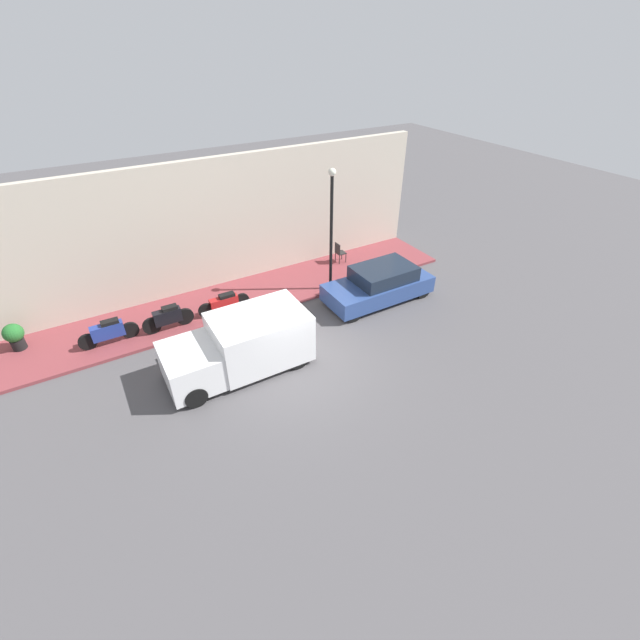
{
  "coord_description": "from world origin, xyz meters",
  "views": [
    {
      "loc": [
        -9.3,
        4.68,
        8.99
      ],
      "look_at": [
        1.15,
        -1.42,
        0.6
      ],
      "focal_mm": 24.0,
      "sensor_mm": 36.0,
      "label": 1
    }
  ],
  "objects_px": {
    "parked_car": "(379,284)",
    "motorcycle_black": "(168,317)",
    "potted_plant": "(14,335)",
    "motorcycle_blue": "(108,332)",
    "motorcycle_red": "(224,302)",
    "streetlamp": "(331,221)",
    "cafe_chair": "(339,252)",
    "delivery_van": "(240,345)"
  },
  "relations": [
    {
      "from": "parked_car",
      "to": "motorcycle_black",
      "type": "bearing_deg",
      "value": 75.59
    },
    {
      "from": "potted_plant",
      "to": "motorcycle_blue",
      "type": "bearing_deg",
      "value": -114.46
    },
    {
      "from": "motorcycle_red",
      "to": "streetlamp",
      "type": "distance_m",
      "value": 4.99
    },
    {
      "from": "streetlamp",
      "to": "cafe_chair",
      "type": "height_order",
      "value": "streetlamp"
    },
    {
      "from": "parked_car",
      "to": "potted_plant",
      "type": "bearing_deg",
      "value": 74.72
    },
    {
      "from": "streetlamp",
      "to": "potted_plant",
      "type": "bearing_deg",
      "value": 80.42
    },
    {
      "from": "delivery_van",
      "to": "parked_car",
      "type": "bearing_deg",
      "value": -79.26
    },
    {
      "from": "parked_car",
      "to": "motorcycle_red",
      "type": "bearing_deg",
      "value": 70.17
    },
    {
      "from": "motorcycle_black",
      "to": "cafe_chair",
      "type": "distance_m",
      "value": 8.03
    },
    {
      "from": "motorcycle_blue",
      "to": "streetlamp",
      "type": "bearing_deg",
      "value": -94.36
    },
    {
      "from": "motorcycle_black",
      "to": "cafe_chair",
      "type": "xyz_separation_m",
      "value": [
        1.34,
        -7.92,
        0.05
      ]
    },
    {
      "from": "delivery_van",
      "to": "motorcycle_black",
      "type": "relative_size",
      "value": 2.5
    },
    {
      "from": "motorcycle_blue",
      "to": "cafe_chair",
      "type": "height_order",
      "value": "cafe_chair"
    },
    {
      "from": "motorcycle_black",
      "to": "potted_plant",
      "type": "xyz_separation_m",
      "value": [
        1.38,
        4.61,
        0.06
      ]
    },
    {
      "from": "delivery_van",
      "to": "cafe_chair",
      "type": "xyz_separation_m",
      "value": [
        4.49,
        -6.47,
        -0.27
      ]
    },
    {
      "from": "parked_car",
      "to": "streetlamp",
      "type": "height_order",
      "value": "streetlamp"
    },
    {
      "from": "parked_car",
      "to": "motorcycle_blue",
      "type": "relative_size",
      "value": 2.22
    },
    {
      "from": "motorcycle_black",
      "to": "streetlamp",
      "type": "bearing_deg",
      "value": -94.2
    },
    {
      "from": "delivery_van",
      "to": "potted_plant",
      "type": "bearing_deg",
      "value": 53.22
    },
    {
      "from": "motorcycle_black",
      "to": "delivery_van",
      "type": "bearing_deg",
      "value": -155.2
    },
    {
      "from": "delivery_van",
      "to": "streetlamp",
      "type": "relative_size",
      "value": 0.92
    },
    {
      "from": "delivery_van",
      "to": "cafe_chair",
      "type": "distance_m",
      "value": 7.87
    },
    {
      "from": "potted_plant",
      "to": "motorcycle_red",
      "type": "bearing_deg",
      "value": -101.29
    },
    {
      "from": "parked_car",
      "to": "cafe_chair",
      "type": "height_order",
      "value": "parked_car"
    },
    {
      "from": "delivery_van",
      "to": "motorcycle_red",
      "type": "distance_m",
      "value": 3.28
    },
    {
      "from": "motorcycle_blue",
      "to": "motorcycle_black",
      "type": "bearing_deg",
      "value": -94.88
    },
    {
      "from": "parked_car",
      "to": "motorcycle_blue",
      "type": "xyz_separation_m",
      "value": [
        2.14,
        9.6,
        -0.09
      ]
    },
    {
      "from": "motorcycle_blue",
      "to": "motorcycle_red",
      "type": "distance_m",
      "value": 3.99
    },
    {
      "from": "streetlamp",
      "to": "cafe_chair",
      "type": "relative_size",
      "value": 5.18
    },
    {
      "from": "motorcycle_red",
      "to": "cafe_chair",
      "type": "relative_size",
      "value": 2.11
    },
    {
      "from": "motorcycle_black",
      "to": "parked_car",
      "type": "bearing_deg",
      "value": -104.41
    },
    {
      "from": "parked_car",
      "to": "streetlamp",
      "type": "xyz_separation_m",
      "value": [
        1.5,
        1.31,
        2.34
      ]
    },
    {
      "from": "parked_car",
      "to": "streetlamp",
      "type": "relative_size",
      "value": 0.89
    },
    {
      "from": "motorcycle_blue",
      "to": "motorcycle_black",
      "type": "xyz_separation_m",
      "value": [
        -0.16,
        -1.93,
        0.01
      ]
    },
    {
      "from": "cafe_chair",
      "to": "motorcycle_blue",
      "type": "bearing_deg",
      "value": 96.78
    },
    {
      "from": "delivery_van",
      "to": "motorcycle_red",
      "type": "height_order",
      "value": "delivery_van"
    },
    {
      "from": "motorcycle_red",
      "to": "motorcycle_blue",
      "type": "bearing_deg",
      "value": 88.38
    },
    {
      "from": "delivery_van",
      "to": "streetlamp",
      "type": "xyz_separation_m",
      "value": [
        2.68,
        -4.9,
        2.1
      ]
    },
    {
      "from": "motorcycle_red",
      "to": "cafe_chair",
      "type": "distance_m",
      "value": 6.0
    },
    {
      "from": "delivery_van",
      "to": "potted_plant",
      "type": "height_order",
      "value": "delivery_van"
    },
    {
      "from": "motorcycle_blue",
      "to": "streetlamp",
      "type": "distance_m",
      "value": 8.66
    },
    {
      "from": "delivery_van",
      "to": "cafe_chair",
      "type": "relative_size",
      "value": 4.78
    }
  ]
}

